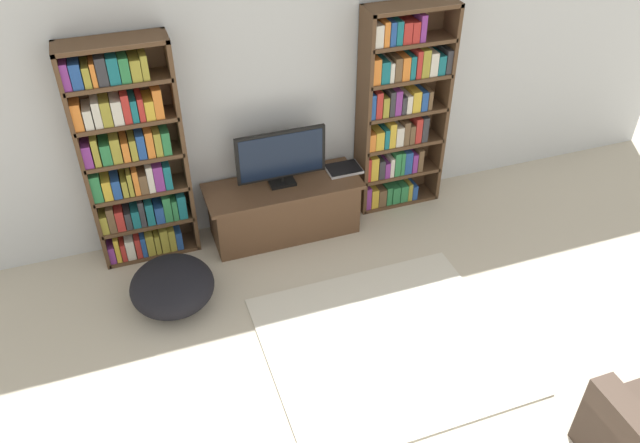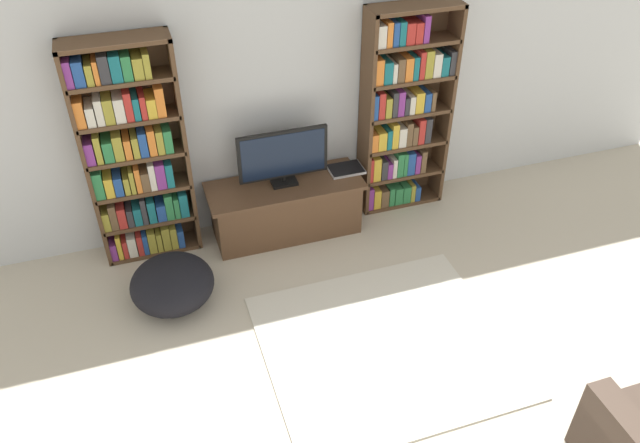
{
  "view_description": "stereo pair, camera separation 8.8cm",
  "coord_description": "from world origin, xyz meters",
  "views": [
    {
      "loc": [
        -1.39,
        -0.79,
        3.78
      ],
      "look_at": [
        -0.03,
        3.05,
        0.7
      ],
      "focal_mm": 35.0,
      "sensor_mm": 36.0,
      "label": 1
    },
    {
      "loc": [
        -1.31,
        -0.82,
        3.78
      ],
      "look_at": [
        -0.03,
        3.05,
        0.7
      ],
      "focal_mm": 35.0,
      "sensor_mm": 36.0,
      "label": 2
    }
  ],
  "objects": [
    {
      "name": "wall_back",
      "position": [
        0.0,
        4.23,
        1.3
      ],
      "size": [
        8.8,
        0.06,
        2.6
      ],
      "color": "silver",
      "rests_on": "ground_plane"
    },
    {
      "name": "bookshelf_left",
      "position": [
        -1.38,
        4.05,
        1.0
      ],
      "size": [
        0.86,
        0.3,
        2.05
      ],
      "color": "#513823",
      "rests_on": "ground_plane"
    },
    {
      "name": "bookshelf_right",
      "position": [
        1.12,
        4.05,
        1.02
      ],
      "size": [
        0.86,
        0.3,
        2.05
      ],
      "color": "#513823",
      "rests_on": "ground_plane"
    },
    {
      "name": "tv_stand",
      "position": [
        -0.1,
        3.89,
        0.28
      ],
      "size": [
        1.46,
        0.56,
        0.55
      ],
      "color": "brown",
      "rests_on": "ground_plane"
    },
    {
      "name": "television",
      "position": [
        -0.1,
        3.91,
        0.84
      ],
      "size": [
        0.84,
        0.16,
        0.55
      ],
      "color": "black",
      "rests_on": "tv_stand"
    },
    {
      "name": "laptop",
      "position": [
        0.53,
        3.94,
        0.56
      ],
      "size": [
        0.33,
        0.25,
        0.03
      ],
      "color": "#B7B7BC",
      "rests_on": "tv_stand"
    },
    {
      "name": "area_rug",
      "position": [
        0.24,
        2.21,
        0.01
      ],
      "size": [
        1.9,
        1.72,
        0.02
      ],
      "color": "beige",
      "rests_on": "ground_plane"
    },
    {
      "name": "beanbag_ottoman",
      "position": [
        -1.28,
        3.23,
        0.21
      ],
      "size": [
        0.7,
        0.7,
        0.41
      ],
      "primitive_type": "ellipsoid",
      "color": "black",
      "rests_on": "ground_plane"
    }
  ]
}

